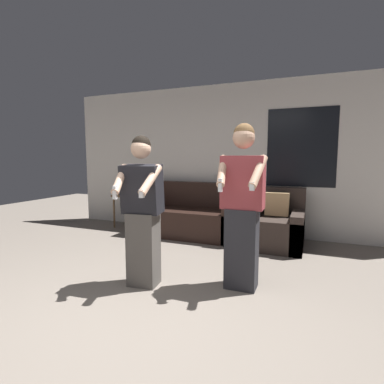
{
  "coord_description": "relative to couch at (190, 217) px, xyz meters",
  "views": [
    {
      "loc": [
        1.45,
        -1.96,
        1.39
      ],
      "look_at": [
        0.28,
        0.93,
        1.03
      ],
      "focal_mm": 28.0,
      "sensor_mm": 36.0,
      "label": 1
    }
  ],
  "objects": [
    {
      "name": "wall_back",
      "position": [
        0.6,
        0.46,
        1.03
      ],
      "size": [
        6.52,
        0.07,
        2.7
      ],
      "color": "silver",
      "rests_on": "ground_plane"
    },
    {
      "name": "ground_plane",
      "position": [
        0.58,
        -2.94,
        -0.33
      ],
      "size": [
        14.0,
        14.0,
        0.0
      ],
      "primitive_type": "plane",
      "color": "slate"
    },
    {
      "name": "armchair",
      "position": [
        1.52,
        -0.14,
        -0.01
      ],
      "size": [
        0.83,
        0.92,
        0.9
      ],
      "color": "#332823",
      "rests_on": "ground_plane"
    },
    {
      "name": "person_right",
      "position": [
        1.36,
        -1.84,
        0.56
      ],
      "size": [
        0.5,
        0.46,
        1.74
      ],
      "color": "#28282D",
      "rests_on": "ground_plane"
    },
    {
      "name": "couch",
      "position": [
        0.0,
        0.0,
        0.0
      ],
      "size": [
        2.0,
        0.86,
        0.93
      ],
      "color": "black",
      "rests_on": "ground_plane"
    },
    {
      "name": "side_table",
      "position": [
        -1.42,
        0.15,
        0.22
      ],
      "size": [
        0.47,
        0.5,
        0.81
      ],
      "color": "brown",
      "rests_on": "ground_plane"
    },
    {
      "name": "person_left",
      "position": [
        0.35,
        -2.18,
        0.49
      ],
      "size": [
        0.48,
        0.5,
        1.62
      ],
      "color": "#56514C",
      "rests_on": "ground_plane"
    }
  ]
}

